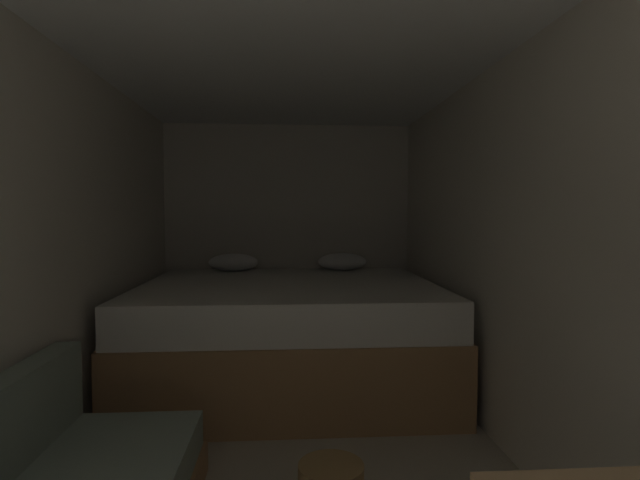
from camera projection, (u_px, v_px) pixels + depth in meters
wall_back at (288, 237)px, 4.76m from camera, size 2.42×0.05×2.14m
wall_left at (23, 265)px, 2.19m from camera, size 0.05×4.95×2.14m
wall_right at (539, 261)px, 2.35m from camera, size 0.05×4.95×2.14m
ceiling_slab at (289, 19)px, 2.21m from camera, size 2.42×4.95×0.05m
bed at (289, 332)px, 3.78m from camera, size 2.20×1.91×0.94m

